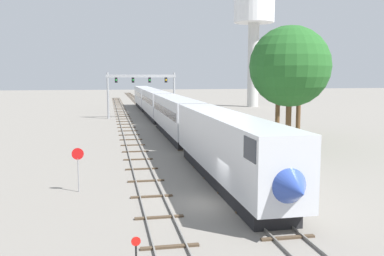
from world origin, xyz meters
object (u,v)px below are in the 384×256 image
(signal_gantry, at_px, (141,85))
(trackside_tree_right, at_px, (300,64))
(stop_sign, at_px, (78,163))
(trackside_tree_mid, at_px, (290,66))
(water_tower, at_px, (254,20))
(trackside_tree_left, at_px, (279,67))
(passenger_train, at_px, (163,108))

(signal_gantry, height_order, trackside_tree_right, trackside_tree_right)
(stop_sign, xyz_separation_m, trackside_tree_mid, (19.64, 12.07, 6.47))
(stop_sign, bearing_deg, signal_gantry, 80.72)
(signal_gantry, bearing_deg, stop_sign, -99.28)
(water_tower, xyz_separation_m, trackside_tree_left, (-13.19, -47.65, -11.73))
(signal_gantry, xyz_separation_m, water_tower, (28.06, 22.36, 14.43))
(signal_gantry, relative_size, stop_sign, 4.20)
(water_tower, height_order, trackside_tree_right, water_tower)
(signal_gantry, distance_m, trackside_tree_mid, 37.41)
(passenger_train, relative_size, trackside_tree_right, 7.60)
(stop_sign, height_order, trackside_tree_left, trackside_tree_left)
(water_tower, bearing_deg, signal_gantry, -141.44)
(trackside_tree_left, bearing_deg, trackside_tree_mid, -106.42)
(water_tower, bearing_deg, trackside_tree_mid, -105.64)
(passenger_train, relative_size, water_tower, 3.55)
(passenger_train, relative_size, stop_sign, 31.83)
(trackside_tree_left, relative_size, trackside_tree_right, 1.00)
(stop_sign, relative_size, trackside_tree_right, 0.24)
(signal_gantry, relative_size, trackside_tree_mid, 0.98)
(passenger_train, bearing_deg, water_tower, 53.13)
(passenger_train, bearing_deg, signal_gantry, 100.58)
(water_tower, distance_m, trackside_tree_left, 50.82)
(signal_gantry, bearing_deg, trackside_tree_left, -59.55)
(water_tower, bearing_deg, trackside_tree_right, -102.40)
(trackside_tree_left, relative_size, trackside_tree_mid, 0.98)
(passenger_train, bearing_deg, trackside_tree_left, -46.41)
(water_tower, distance_m, stop_sign, 80.58)
(passenger_train, bearing_deg, trackside_tree_right, -41.35)
(passenger_train, xyz_separation_m, trackside_tree_left, (12.62, -13.25, 5.91))
(signal_gantry, xyz_separation_m, trackside_tree_right, (17.53, -25.49, 3.09))
(trackside_tree_right, bearing_deg, passenger_train, 138.65)
(trackside_tree_mid, distance_m, trackside_tree_right, 11.40)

